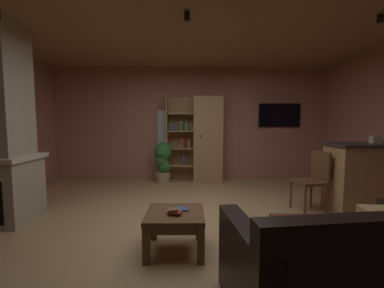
{
  "coord_description": "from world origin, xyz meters",
  "views": [
    {
      "loc": [
        -0.04,
        -3.17,
        1.35
      ],
      "look_at": [
        0.0,
        0.4,
        1.05
      ],
      "focal_mm": 23.28,
      "sensor_mm": 36.0,
      "label": 1
    }
  ],
  "objects_px": {
    "bookshelf_cabinet": "(204,140)",
    "coffee_table": "(175,220)",
    "leather_couch": "(346,273)",
    "table_book_0": "(182,209)",
    "table_book_1": "(175,212)",
    "table_book_2": "(173,210)",
    "wall_mounted_tv": "(279,115)",
    "kitchen_bar_counter": "(376,178)",
    "dining_chair": "(314,177)",
    "potted_floor_plant": "(163,161)",
    "tissue_box": "(375,140)"
  },
  "relations": [
    {
      "from": "table_book_2",
      "to": "table_book_0",
      "type": "bearing_deg",
      "value": 58.89
    },
    {
      "from": "kitchen_bar_counter",
      "to": "coffee_table",
      "type": "height_order",
      "value": "kitchen_bar_counter"
    },
    {
      "from": "table_book_2",
      "to": "tissue_box",
      "type": "bearing_deg",
      "value": 21.19
    },
    {
      "from": "kitchen_bar_counter",
      "to": "wall_mounted_tv",
      "type": "xyz_separation_m",
      "value": [
        -0.66,
        2.25,
        1.0
      ]
    },
    {
      "from": "table_book_2",
      "to": "wall_mounted_tv",
      "type": "bearing_deg",
      "value": 56.07
    },
    {
      "from": "tissue_box",
      "to": "table_book_2",
      "type": "relative_size",
      "value": 1.2
    },
    {
      "from": "table_book_2",
      "to": "wall_mounted_tv",
      "type": "distance_m",
      "value": 4.24
    },
    {
      "from": "kitchen_bar_counter",
      "to": "table_book_1",
      "type": "height_order",
      "value": "kitchen_bar_counter"
    },
    {
      "from": "coffee_table",
      "to": "leather_couch",
      "type": "bearing_deg",
      "value": -35.71
    },
    {
      "from": "table_book_1",
      "to": "wall_mounted_tv",
      "type": "bearing_deg",
      "value": 56.22
    },
    {
      "from": "dining_chair",
      "to": "kitchen_bar_counter",
      "type": "bearing_deg",
      "value": -6.48
    },
    {
      "from": "coffee_table",
      "to": "wall_mounted_tv",
      "type": "xyz_separation_m",
      "value": [
        2.28,
        3.33,
        1.2
      ]
    },
    {
      "from": "leather_couch",
      "to": "coffee_table",
      "type": "distance_m",
      "value": 1.54
    },
    {
      "from": "table_book_1",
      "to": "potted_floor_plant",
      "type": "xyz_separation_m",
      "value": [
        -0.44,
        3.06,
        0.06
      ]
    },
    {
      "from": "tissue_box",
      "to": "table_book_2",
      "type": "distance_m",
      "value": 3.15
    },
    {
      "from": "coffee_table",
      "to": "table_book_0",
      "type": "relative_size",
      "value": 4.36
    },
    {
      "from": "bookshelf_cabinet",
      "to": "potted_floor_plant",
      "type": "height_order",
      "value": "bookshelf_cabinet"
    },
    {
      "from": "table_book_2",
      "to": "coffee_table",
      "type": "bearing_deg",
      "value": 79.76
    },
    {
      "from": "dining_chair",
      "to": "table_book_2",
      "type": "bearing_deg",
      "value": -148.82
    },
    {
      "from": "tissue_box",
      "to": "wall_mounted_tv",
      "type": "height_order",
      "value": "wall_mounted_tv"
    },
    {
      "from": "kitchen_bar_counter",
      "to": "coffee_table",
      "type": "distance_m",
      "value": 3.14
    },
    {
      "from": "table_book_0",
      "to": "potted_floor_plant",
      "type": "bearing_deg",
      "value": 99.72
    },
    {
      "from": "kitchen_bar_counter",
      "to": "potted_floor_plant",
      "type": "relative_size",
      "value": 1.49
    },
    {
      "from": "leather_couch",
      "to": "wall_mounted_tv",
      "type": "height_order",
      "value": "wall_mounted_tv"
    },
    {
      "from": "table_book_2",
      "to": "wall_mounted_tv",
      "type": "relative_size",
      "value": 0.1
    },
    {
      "from": "kitchen_bar_counter",
      "to": "table_book_0",
      "type": "height_order",
      "value": "kitchen_bar_counter"
    },
    {
      "from": "table_book_0",
      "to": "wall_mounted_tv",
      "type": "xyz_separation_m",
      "value": [
        2.21,
        3.27,
        1.1
      ]
    },
    {
      "from": "table_book_0",
      "to": "tissue_box",
      "type": "bearing_deg",
      "value": 19.25
    },
    {
      "from": "coffee_table",
      "to": "wall_mounted_tv",
      "type": "height_order",
      "value": "wall_mounted_tv"
    },
    {
      "from": "leather_couch",
      "to": "table_book_0",
      "type": "distance_m",
      "value": 1.53
    },
    {
      "from": "table_book_1",
      "to": "table_book_2",
      "type": "relative_size",
      "value": 1.32
    },
    {
      "from": "coffee_table",
      "to": "dining_chair",
      "type": "xyz_separation_m",
      "value": [
        2.06,
        1.17,
        0.2
      ]
    },
    {
      "from": "table_book_1",
      "to": "table_book_0",
      "type": "bearing_deg",
      "value": 63.52
    },
    {
      "from": "bookshelf_cabinet",
      "to": "wall_mounted_tv",
      "type": "height_order",
      "value": "bookshelf_cabinet"
    },
    {
      "from": "tissue_box",
      "to": "potted_floor_plant",
      "type": "height_order",
      "value": "tissue_box"
    },
    {
      "from": "coffee_table",
      "to": "potted_floor_plant",
      "type": "height_order",
      "value": "potted_floor_plant"
    },
    {
      "from": "bookshelf_cabinet",
      "to": "coffee_table",
      "type": "height_order",
      "value": "bookshelf_cabinet"
    },
    {
      "from": "tissue_box",
      "to": "table_book_1",
      "type": "relative_size",
      "value": 0.91
    },
    {
      "from": "table_book_0",
      "to": "table_book_1",
      "type": "xyz_separation_m",
      "value": [
        -0.07,
        -0.13,
        0.02
      ]
    },
    {
      "from": "kitchen_bar_counter",
      "to": "potted_floor_plant",
      "type": "bearing_deg",
      "value": 150.4
    },
    {
      "from": "dining_chair",
      "to": "potted_floor_plant",
      "type": "height_order",
      "value": "potted_floor_plant"
    },
    {
      "from": "dining_chair",
      "to": "leather_couch",
      "type": "bearing_deg",
      "value": -111.22
    },
    {
      "from": "bookshelf_cabinet",
      "to": "table_book_0",
      "type": "xyz_separation_m",
      "value": [
        -0.41,
        -3.05,
        -0.54
      ]
    },
    {
      "from": "wall_mounted_tv",
      "to": "leather_couch",
      "type": "bearing_deg",
      "value": -103.64
    },
    {
      "from": "tissue_box",
      "to": "bookshelf_cabinet",
      "type": "bearing_deg",
      "value": 138.89
    },
    {
      "from": "coffee_table",
      "to": "table_book_1",
      "type": "bearing_deg",
      "value": -86.63
    },
    {
      "from": "tissue_box",
      "to": "potted_floor_plant",
      "type": "relative_size",
      "value": 0.13
    },
    {
      "from": "potted_floor_plant",
      "to": "wall_mounted_tv",
      "type": "height_order",
      "value": "wall_mounted_tv"
    },
    {
      "from": "bookshelf_cabinet",
      "to": "kitchen_bar_counter",
      "type": "distance_m",
      "value": 3.22
    },
    {
      "from": "table_book_1",
      "to": "leather_couch",
      "type": "bearing_deg",
      "value": -33.57
    }
  ]
}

